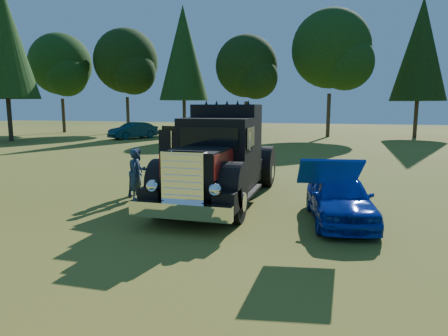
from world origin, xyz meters
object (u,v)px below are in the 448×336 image
spectator_far (138,172)px  distant_teal_car (133,130)px  diamond_t_truck (219,161)px  spectator_near (136,174)px  hotrod_coupe (340,198)px

spectator_far → distant_teal_car: spectator_far is taller
diamond_t_truck → spectator_near: size_ratio=4.46×
spectator_near → distant_teal_car: (-11.71, 21.72, -0.06)m
distant_teal_car → spectator_near: bearing=-34.3°
diamond_t_truck → spectator_near: 2.71m
spectator_near → spectator_far: spectator_near is taller
hotrod_coupe → spectator_near: hotrod_coupe is taller
diamond_t_truck → distant_teal_car: size_ratio=1.58×
diamond_t_truck → spectator_far: (-2.85, 0.12, -0.48)m
hotrod_coupe → distant_teal_car: hotrod_coupe is taller
hotrod_coupe → spectator_near: bearing=171.6°
diamond_t_truck → spectator_far: bearing=177.7°
diamond_t_truck → distant_teal_car: bearing=123.9°
spectator_far → distant_teal_car: bearing=48.9°
diamond_t_truck → spectator_near: diamond_t_truck is taller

